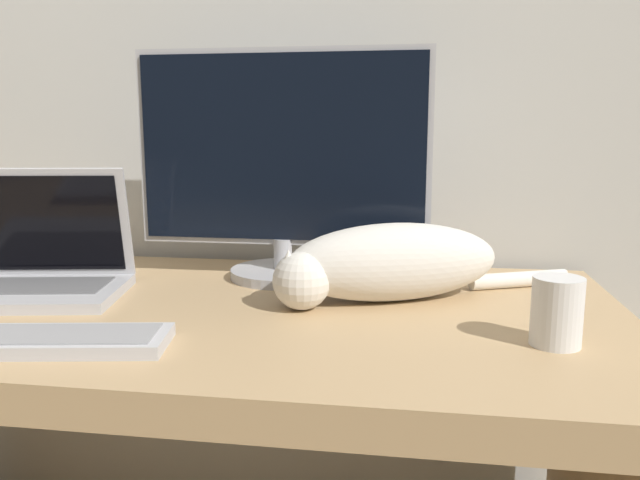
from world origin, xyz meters
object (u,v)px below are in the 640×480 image
at_px(monitor, 282,165).
at_px(cat, 388,262).
at_px(external_keyboard, 25,341).
at_px(coffee_mug, 557,311).
at_px(laptop, 35,270).

xyz_separation_m(monitor, cat, (0.24, -0.15, -0.17)).
distance_m(monitor, external_keyboard, 0.62).
bearing_deg(monitor, coffee_mug, -36.24).
bearing_deg(cat, monitor, 124.12).
bearing_deg(external_keyboard, monitor, 50.36).
xyz_separation_m(cat, coffee_mug, (0.26, -0.21, -0.02)).
height_order(external_keyboard, coffee_mug, coffee_mug).
distance_m(laptop, external_keyboard, 0.33).
bearing_deg(laptop, external_keyboard, -70.14).
xyz_separation_m(monitor, external_keyboard, (-0.29, -0.49, -0.23)).
relative_size(monitor, external_keyboard, 1.45).
bearing_deg(cat, external_keyboard, -169.68).
bearing_deg(coffee_mug, monitor, 143.76).
bearing_deg(monitor, laptop, -154.66).
bearing_deg(laptop, monitor, 15.00).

